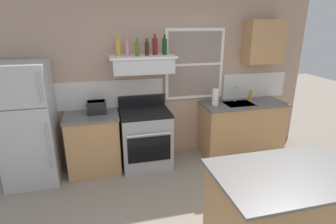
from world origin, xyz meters
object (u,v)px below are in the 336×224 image
object	(u,v)px
dish_soap_bottle	(250,95)
bottle_brown_stout	(147,48)
stove_range	(146,138)
paper_towel_roll	(215,97)
bottle_olive_oil_square	(137,49)
kitchen_island	(283,213)
bottle_rose_pink	(127,48)
bottle_champagne_gold_foil	(118,47)
toaster	(97,107)
bottle_red_label_wine	(155,46)
bottle_dark_green_wine	(165,46)
refrigerator	(28,124)

from	to	relation	value
dish_soap_bottle	bottle_brown_stout	bearing A→B (deg)	-178.25
stove_range	paper_towel_roll	size ratio (longest dim) A/B	4.04
bottle_olive_oil_square	kitchen_island	xyz separation A→B (m)	(1.07, -2.12, -1.39)
bottle_rose_pink	paper_towel_roll	size ratio (longest dim) A/B	0.99
bottle_champagne_gold_foil	dish_soap_bottle	distance (m)	2.39
toaster	paper_towel_roll	xyz separation A→B (m)	(1.89, -0.05, 0.04)
bottle_champagne_gold_foil	dish_soap_bottle	xyz separation A→B (m)	(2.22, 0.02, -0.87)
stove_range	bottle_brown_stout	distance (m)	1.39
bottle_red_label_wine	dish_soap_bottle	bearing A→B (deg)	-0.01
bottle_red_label_wine	bottle_rose_pink	bearing A→B (deg)	-176.58
bottle_dark_green_wine	kitchen_island	distance (m)	2.69
bottle_olive_oil_square	bottle_dark_green_wine	world-z (taller)	bottle_dark_green_wine
bottle_champagne_gold_foil	bottle_dark_green_wine	bearing A→B (deg)	0.36
bottle_brown_stout	stove_range	bearing A→B (deg)	-130.70
kitchen_island	bottle_olive_oil_square	bearing A→B (deg)	116.90
bottle_red_label_wine	dish_soap_bottle	size ratio (longest dim) A/B	1.70
bottle_brown_stout	kitchen_island	world-z (taller)	bottle_brown_stout
refrigerator	bottle_red_label_wine	size ratio (longest dim) A/B	5.64
bottle_dark_green_wine	stove_range	bearing A→B (deg)	-160.04
bottle_rose_pink	kitchen_island	xyz separation A→B (m)	(1.21, -2.19, -1.40)
bottle_brown_stout	kitchen_island	xyz separation A→B (m)	(0.93, -2.16, -1.39)
bottle_brown_stout	paper_towel_roll	world-z (taller)	bottle_brown_stout
bottle_olive_oil_square	bottle_red_label_wine	distance (m)	0.30
bottle_rose_pink	kitchen_island	size ratio (longest dim) A/B	0.19
paper_towel_roll	stove_range	bearing A→B (deg)	-178.18
paper_towel_roll	kitchen_island	distance (m)	2.20
stove_range	dish_soap_bottle	distance (m)	1.96
refrigerator	bottle_rose_pink	size ratio (longest dim) A/B	6.44
bottle_red_label_wine	paper_towel_roll	world-z (taller)	bottle_red_label_wine
bottle_brown_stout	bottle_rose_pink	bearing A→B (deg)	173.76
bottle_rose_pink	bottle_red_label_wine	size ratio (longest dim) A/B	0.88
bottle_red_label_wine	kitchen_island	size ratio (longest dim) A/B	0.22
toaster	bottle_dark_green_wine	distance (m)	1.36
dish_soap_bottle	kitchen_island	size ratio (longest dim) A/B	0.13
refrigerator	dish_soap_bottle	bearing A→B (deg)	2.60
bottle_red_label_wine	bottle_dark_green_wine	xyz separation A→B (m)	(0.15, -0.01, -0.01)
toaster	stove_range	size ratio (longest dim) A/B	0.27
bottle_champagne_gold_foil	bottle_rose_pink	size ratio (longest dim) A/B	1.13
bottle_champagne_gold_foil	bottle_brown_stout	size ratio (longest dim) A/B	1.24
bottle_red_label_wine	bottle_champagne_gold_foil	bearing A→B (deg)	-178.37
refrigerator	bottle_dark_green_wine	xyz separation A→B (m)	(2.00, 0.15, 1.01)
refrigerator	stove_range	bearing A→B (deg)	0.80
refrigerator	toaster	world-z (taller)	refrigerator
bottle_red_label_wine	kitchen_island	xyz separation A→B (m)	(0.80, -2.21, -1.42)
bottle_rose_pink	bottle_olive_oil_square	distance (m)	0.15
bottle_rose_pink	kitchen_island	distance (m)	2.87
paper_towel_roll	dish_soap_bottle	xyz separation A→B (m)	(0.70, 0.10, -0.04)
stove_range	paper_towel_roll	bearing A→B (deg)	1.82
bottle_red_label_wine	paper_towel_roll	distance (m)	1.28
toaster	stove_range	bearing A→B (deg)	-6.72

